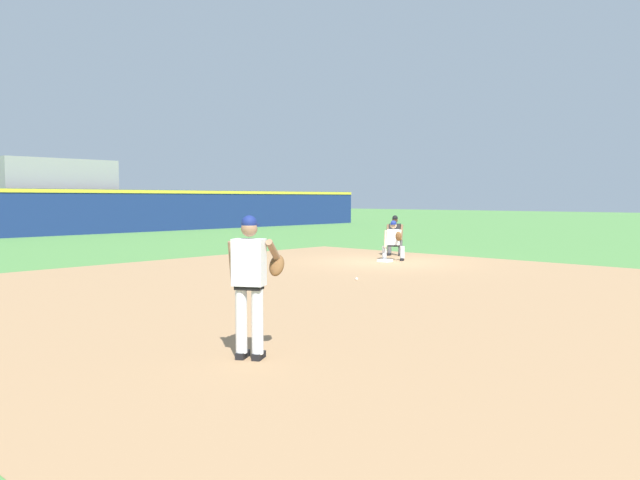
{
  "coord_description": "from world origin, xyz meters",
  "views": [
    {
      "loc": [
        -16.2,
        -12.24,
        2.08
      ],
      "look_at": [
        -7.73,
        -4.32,
        1.3
      ],
      "focal_mm": 35.0,
      "sensor_mm": 36.0,
      "label": 1
    }
  ],
  "objects_px": {
    "pitcher": "(251,278)",
    "first_baseman": "(394,239)",
    "baseball": "(357,279)",
    "umpire": "(395,234)",
    "first_base_bag": "(385,261)"
  },
  "relations": [
    {
      "from": "pitcher",
      "to": "first_baseman",
      "type": "relative_size",
      "value": 1.39
    },
    {
      "from": "baseball",
      "to": "umpire",
      "type": "distance_m",
      "value": 7.06
    },
    {
      "from": "first_base_bag",
      "to": "baseball",
      "type": "relative_size",
      "value": 5.14
    },
    {
      "from": "baseball",
      "to": "pitcher",
      "type": "bearing_deg",
      "value": -150.16
    },
    {
      "from": "first_base_bag",
      "to": "first_baseman",
      "type": "relative_size",
      "value": 0.28
    },
    {
      "from": "first_base_bag",
      "to": "pitcher",
      "type": "xyz_separation_m",
      "value": [
        -10.99,
        -6.17,
        1.01
      ]
    },
    {
      "from": "baseball",
      "to": "umpire",
      "type": "height_order",
      "value": "umpire"
    },
    {
      "from": "first_base_bag",
      "to": "first_baseman",
      "type": "xyz_separation_m",
      "value": [
        0.55,
        0.06,
        0.69
      ]
    },
    {
      "from": "baseball",
      "to": "pitcher",
      "type": "distance_m",
      "value": 7.99
    },
    {
      "from": "baseball",
      "to": "pitcher",
      "type": "xyz_separation_m",
      "value": [
        -6.87,
        -3.94,
        1.02
      ]
    },
    {
      "from": "first_base_bag",
      "to": "pitcher",
      "type": "bearing_deg",
      "value": -150.71
    },
    {
      "from": "baseball",
      "to": "first_baseman",
      "type": "relative_size",
      "value": 0.06
    },
    {
      "from": "first_baseman",
      "to": "pitcher",
      "type": "bearing_deg",
      "value": -151.66
    },
    {
      "from": "first_baseman",
      "to": "baseball",
      "type": "bearing_deg",
      "value": -153.95
    },
    {
      "from": "baseball",
      "to": "first_baseman",
      "type": "xyz_separation_m",
      "value": [
        4.67,
        2.28,
        0.69
      ]
    }
  ]
}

